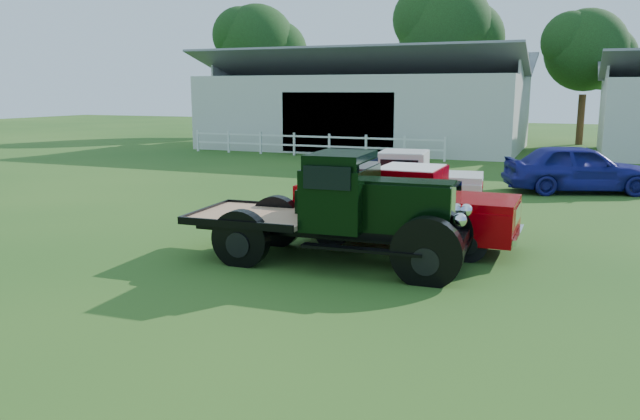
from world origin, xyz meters
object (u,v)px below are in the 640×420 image
at_px(misc_car_blue, 578,168).
at_px(white_pickup, 400,183).
at_px(vintage_flatbed, 336,208).
at_px(red_pickup, 405,206).

bearing_deg(misc_car_blue, white_pickup, 122.56).
bearing_deg(misc_car_blue, vintage_flatbed, 139.04).
relative_size(vintage_flatbed, misc_car_blue, 1.16).
relative_size(red_pickup, misc_car_blue, 1.02).
distance_m(vintage_flatbed, misc_car_blue, 12.14).
xyz_separation_m(vintage_flatbed, red_pickup, (0.95, 1.83, -0.21)).
relative_size(red_pickup, white_pickup, 1.05).
xyz_separation_m(vintage_flatbed, misc_car_blue, (4.46, 11.29, -0.28)).
bearing_deg(white_pickup, vintage_flatbed, -95.10).
xyz_separation_m(red_pickup, misc_car_blue, (3.51, 9.46, -0.07)).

